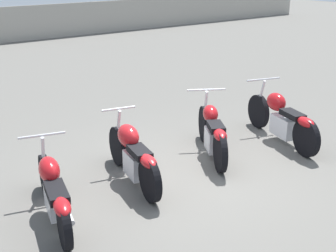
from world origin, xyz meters
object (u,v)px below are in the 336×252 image
Objects in this scene: motorcycle_slot_2 at (212,132)px; motorcycle_slot_3 at (282,118)px; motorcycle_slot_1 at (133,154)px; motorcycle_slot_0 at (54,191)px.

motorcycle_slot_2 is 1.52m from motorcycle_slot_3.
motorcycle_slot_1 is 0.91× the size of motorcycle_slot_3.
motorcycle_slot_2 is 0.82× the size of motorcycle_slot_3.
motorcycle_slot_2 is at bearing -172.89° from motorcycle_slot_3.
motorcycle_slot_1 is (1.42, 0.28, 0.05)m from motorcycle_slot_0.
motorcycle_slot_3 is at bearing 20.61° from motorcycle_slot_2.
motorcycle_slot_2 is at bearing 13.49° from motorcycle_slot_1.
motorcycle_slot_0 is 0.94× the size of motorcycle_slot_3.
motorcycle_slot_1 is at bearing -148.59° from motorcycle_slot_2.
motorcycle_slot_2 reaches higher than motorcycle_slot_0.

